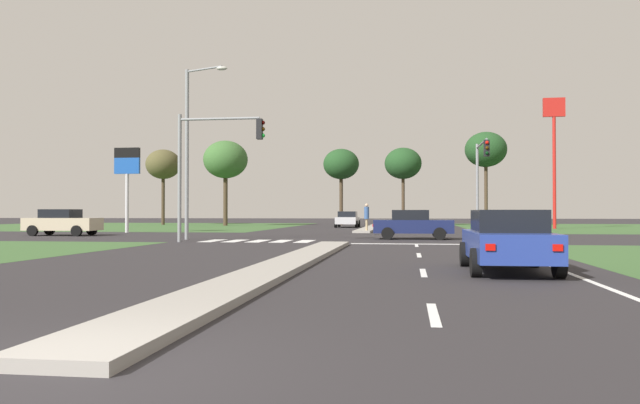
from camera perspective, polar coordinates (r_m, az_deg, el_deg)
name	(u,v)px	position (r m, az deg, el deg)	size (l,w,h in m)	color
ground_plane	(352,237)	(35.28, 2.89, -3.22)	(200.00, 200.00, 0.00)	#282628
grass_verge_far_left	(121,226)	(66.15, -17.66, -2.09)	(35.00, 35.00, 0.01)	#385B2D
median_island_near	(286,264)	(16.47, -3.06, -5.64)	(1.20, 22.00, 0.14)	gray
median_island_far	(375,226)	(60.21, 5.02, -2.19)	(1.20, 36.00, 0.14)	gray
lane_dash_near	(434,314)	(9.01, 10.27, -9.99)	(0.14, 2.00, 0.01)	silver
lane_dash_second	(423,273)	(14.97, 9.37, -6.36)	(0.14, 2.00, 0.01)	silver
lane_dash_third	(419,255)	(20.95, 8.98, -4.79)	(0.14, 2.00, 0.01)	silver
lane_dash_fourth	(417,245)	(26.93, 8.77, -3.92)	(0.14, 2.00, 0.01)	silver
edge_line_right	(551,266)	(17.56, 20.24, -5.50)	(0.14, 24.00, 0.01)	silver
stop_bar_near	(423,244)	(28.15, 9.35, -3.79)	(6.40, 0.50, 0.01)	silver
crosswalk_bar_near	(213,241)	(31.43, -9.70, -3.49)	(0.70, 2.80, 0.01)	silver
crosswalk_bar_second	(236,241)	(31.10, -7.68, -3.52)	(0.70, 2.80, 0.01)	silver
crosswalk_bar_third	(258,241)	(30.81, -5.62, -3.55)	(0.70, 2.80, 0.01)	silver
crosswalk_bar_fourth	(282,241)	(30.56, -3.52, -3.57)	(0.70, 2.80, 0.01)	silver
crosswalk_bar_fifth	(305,241)	(30.35, -1.38, -3.59)	(0.70, 2.80, 0.01)	silver
car_navy_near	(413,224)	(33.28, 8.41, -2.01)	(4.15, 2.05, 1.53)	#161E47
car_beige_second	(62,222)	(40.77, -22.37, -1.71)	(4.39, 1.98, 1.59)	#BCAD8E
car_blue_third	(507,240)	(15.61, 16.66, -3.33)	(1.97, 4.35, 1.48)	navy
car_silver_fourth	(348,219)	(57.84, 2.52, -1.57)	(2.08, 4.44, 1.47)	#B7B7BC
traffic_signal_near_left	(209,155)	(30.11, -10.05, 4.25)	(4.24, 0.32, 6.07)	gray
traffic_signal_far_right	(481,169)	(40.13, 14.38, 2.88)	(0.32, 5.33, 5.85)	gray
street_lamp_second	(190,143)	(33.15, -11.68, 5.25)	(2.51, 1.15, 8.80)	gray
pedestrian_at_median	(367,214)	(43.67, 4.26, -1.09)	(0.34, 0.34, 1.87)	#9E8966
fastfood_pole_sign	(554,133)	(56.91, 20.49, 5.90)	(1.80, 0.40, 11.08)	red
fuel_price_totem	(127,171)	(45.24, -17.11, 2.75)	(1.80, 0.24, 5.85)	silver
treeline_near	(163,165)	(72.00, -14.05, 3.30)	(3.86, 3.86, 8.37)	#423323
treeline_second	(226,160)	(65.86, -8.58, 3.79)	(4.59, 4.59, 8.81)	#423323
treeline_third	(341,165)	(66.97, 1.93, 3.41)	(3.81, 3.81, 8.15)	#423323
treeline_fourth	(403,164)	(65.26, 7.55, 3.46)	(3.80, 3.80, 8.04)	#423323
treeline_fifth	(486,150)	(65.56, 14.83, 4.59)	(4.17, 4.17, 9.50)	#423323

